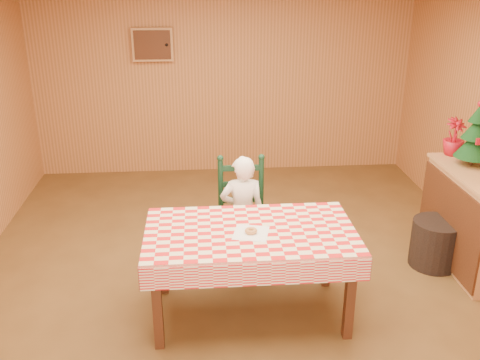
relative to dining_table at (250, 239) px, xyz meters
name	(u,v)px	position (x,y,z in m)	size (l,w,h in m)	color
ground	(242,286)	(-0.03, 0.40, -0.69)	(6.00, 6.00, 0.00)	brown
cabin_walls	(237,72)	(-0.04, 0.94, 1.14)	(5.10, 6.05, 2.65)	#BA7843
dining_table	(250,239)	(0.00, 0.00, 0.00)	(1.66, 0.96, 0.77)	#4E2714
ladder_chair	(242,217)	(0.00, 0.79, -0.18)	(0.44, 0.40, 1.08)	black
seated_child	(242,214)	(0.00, 0.73, -0.13)	(0.41, 0.27, 1.12)	white
napkin	(251,233)	(0.00, -0.05, 0.08)	(0.26, 0.26, 0.00)	white
donut	(251,231)	(0.00, -0.05, 0.10)	(0.10, 0.10, 0.03)	#BF8044
shelf_unit	(475,220)	(2.18, 0.61, -0.22)	(0.54, 1.24, 0.93)	tan
christmas_tree	(475,136)	(2.18, 0.86, 0.52)	(0.34, 0.34, 0.62)	#4E2714
flower_arrangement	(454,137)	(2.13, 1.16, 0.43)	(0.21, 0.21, 0.37)	#AB0F1F
storage_bin	(435,243)	(1.83, 0.63, -0.46)	(0.46, 0.46, 0.46)	black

